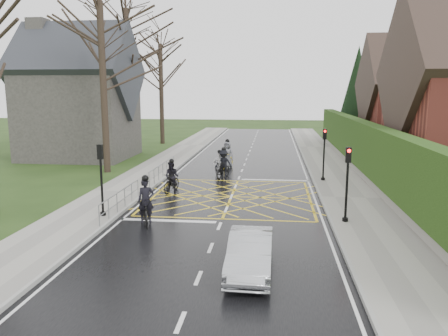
% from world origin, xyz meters
% --- Properties ---
extents(ground, '(120.00, 120.00, 0.00)m').
position_xyz_m(ground, '(0.00, 0.00, 0.00)').
color(ground, black).
rests_on(ground, ground).
extents(road, '(9.00, 80.00, 0.01)m').
position_xyz_m(road, '(0.00, 0.00, 0.01)').
color(road, black).
rests_on(road, ground).
extents(sidewalk_right, '(3.00, 80.00, 0.15)m').
position_xyz_m(sidewalk_right, '(6.00, 0.00, 0.07)').
color(sidewalk_right, gray).
rests_on(sidewalk_right, ground).
extents(sidewalk_left, '(3.00, 80.00, 0.15)m').
position_xyz_m(sidewalk_left, '(-6.00, 0.00, 0.07)').
color(sidewalk_left, gray).
rests_on(sidewalk_left, ground).
extents(stone_wall, '(0.50, 38.00, 0.70)m').
position_xyz_m(stone_wall, '(7.75, 6.00, 0.35)').
color(stone_wall, slate).
rests_on(stone_wall, ground).
extents(hedge, '(0.90, 38.00, 2.80)m').
position_xyz_m(hedge, '(7.75, 6.00, 2.10)').
color(hedge, '#18320D').
rests_on(hedge, stone_wall).
extents(house_far, '(9.80, 8.80, 10.30)m').
position_xyz_m(house_far, '(14.75, 18.00, 4.36)').
color(house_far, maroon).
rests_on(house_far, ground).
extents(conifer, '(4.60, 4.60, 10.00)m').
position_xyz_m(conifer, '(10.75, 26.00, 4.99)').
color(conifer, black).
rests_on(conifer, ground).
extents(church, '(8.80, 7.80, 11.00)m').
position_xyz_m(church, '(-13.54, 12.00, 4.93)').
color(church, '#2D2B28').
rests_on(church, ground).
extents(tree_near, '(9.24, 9.24, 11.44)m').
position_xyz_m(tree_near, '(-9.00, 6.00, 7.91)').
color(tree_near, black).
rests_on(tree_near, ground).
extents(tree_mid, '(10.08, 10.08, 12.48)m').
position_xyz_m(tree_mid, '(-10.00, 14.00, 8.63)').
color(tree_mid, black).
rests_on(tree_mid, ground).
extents(tree_far, '(8.40, 8.40, 10.40)m').
position_xyz_m(tree_far, '(-9.30, 22.00, 7.19)').
color(tree_far, black).
rests_on(tree_far, ground).
extents(railing_south, '(0.05, 5.04, 1.03)m').
position_xyz_m(railing_south, '(-4.65, -3.50, 0.78)').
color(railing_south, slate).
rests_on(railing_south, ground).
extents(railing_north, '(0.05, 6.04, 1.03)m').
position_xyz_m(railing_north, '(-4.65, 4.00, 0.79)').
color(railing_north, slate).
rests_on(railing_north, ground).
extents(traffic_light_ne, '(0.24, 0.31, 3.21)m').
position_xyz_m(traffic_light_ne, '(5.10, 4.20, 1.66)').
color(traffic_light_ne, black).
rests_on(traffic_light_ne, ground).
extents(traffic_light_se, '(0.24, 0.31, 3.21)m').
position_xyz_m(traffic_light_se, '(5.10, -4.20, 1.66)').
color(traffic_light_se, black).
rests_on(traffic_light_se, ground).
extents(traffic_light_sw, '(0.24, 0.31, 3.21)m').
position_xyz_m(traffic_light_sw, '(-5.10, -4.50, 1.66)').
color(traffic_light_sw, black).
rests_on(traffic_light_sw, ground).
extents(cyclist_rear, '(1.40, 2.20, 2.02)m').
position_xyz_m(cyclist_rear, '(-3.11, -4.84, 0.66)').
color(cyclist_rear, black).
rests_on(cyclist_rear, ground).
extents(cyclist_back, '(0.93, 1.89, 1.82)m').
position_xyz_m(cyclist_back, '(-3.31, 0.70, 0.69)').
color(cyclist_back, black).
rests_on(cyclist_back, ground).
extents(cyclist_mid, '(1.29, 2.12, 1.95)m').
position_xyz_m(cyclist_mid, '(-0.98, 4.94, 0.71)').
color(cyclist_mid, black).
rests_on(cyclist_mid, ground).
extents(cyclist_front, '(1.15, 1.79, 1.74)m').
position_xyz_m(cyclist_front, '(-1.27, 5.15, 0.64)').
color(cyclist_front, black).
rests_on(cyclist_front, ground).
extents(cyclist_lead, '(1.27, 2.25, 2.07)m').
position_xyz_m(cyclist_lead, '(-1.11, 8.36, 0.72)').
color(cyclist_lead, gold).
rests_on(cyclist_lead, ground).
extents(car, '(1.32, 3.72, 1.22)m').
position_xyz_m(car, '(1.49, -9.38, 0.61)').
color(car, '#A5A7AB').
rests_on(car, ground).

